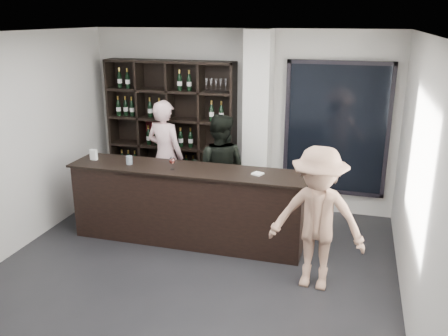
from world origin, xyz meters
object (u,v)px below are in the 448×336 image
(taster_pink, at_px, (165,156))
(wine_shelf, at_px, (171,133))
(customer, at_px, (317,219))
(tasting_counter, at_px, (187,205))
(taster_black, at_px, (219,170))

(taster_pink, bearing_deg, wine_shelf, -68.31)
(customer, bearing_deg, tasting_counter, 164.28)
(taster_black, bearing_deg, customer, 135.34)
(wine_shelf, relative_size, tasting_counter, 0.72)
(taster_pink, distance_m, taster_black, 1.05)
(wine_shelf, bearing_deg, customer, -39.26)
(wine_shelf, height_order, taster_pink, wine_shelf)
(tasting_counter, distance_m, customer, 2.00)
(wine_shelf, height_order, customer, wine_shelf)
(tasting_counter, bearing_deg, taster_black, 71.66)
(taster_black, xyz_separation_m, customer, (1.60, -1.45, 0.00))
(wine_shelf, xyz_separation_m, customer, (2.65, -2.17, -0.34))
(wine_shelf, xyz_separation_m, tasting_counter, (0.80, -1.47, -0.65))
(wine_shelf, xyz_separation_m, taster_black, (1.05, -0.72, -0.34))
(taster_black, height_order, customer, customer)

